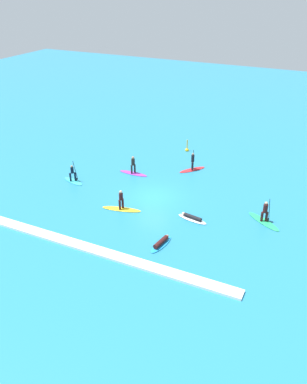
{
  "coord_description": "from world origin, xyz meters",
  "views": [
    {
      "loc": [
        13.45,
        -27.92,
        17.13
      ],
      "look_at": [
        0.0,
        0.0,
        0.5
      ],
      "focal_mm": 38.02,
      "sensor_mm": 36.0,
      "label": 1
    }
  ],
  "objects_px": {
    "surfer_on_green_board": "(264,217)",
    "surfer_on_yellow_board": "(121,205)",
    "surfer_on_red_board": "(192,166)",
    "surfer_on_blue_board": "(161,243)",
    "surfer_on_purple_board": "(133,169)",
    "surfer_on_teal_board": "(73,178)",
    "marker_buoy": "(187,149)",
    "surfer_on_white_board": "(192,218)"
  },
  "relations": [
    {
      "from": "surfer_on_green_board",
      "to": "surfer_on_purple_board",
      "type": "relative_size",
      "value": 1.05
    },
    {
      "from": "surfer_on_white_board",
      "to": "surfer_on_green_board",
      "type": "bearing_deg",
      "value": -147.43
    },
    {
      "from": "surfer_on_red_board",
      "to": "surfer_on_blue_board",
      "type": "distance_m",
      "value": 13.09
    },
    {
      "from": "surfer_on_green_board",
      "to": "surfer_on_white_board",
      "type": "xyz_separation_m",
      "value": [
        -5.18,
        -2.14,
        -0.31
      ]
    },
    {
      "from": "surfer_on_white_board",
      "to": "surfer_on_yellow_board",
      "type": "height_order",
      "value": "surfer_on_yellow_board"
    },
    {
      "from": "surfer_on_green_board",
      "to": "marker_buoy",
      "type": "xyz_separation_m",
      "value": [
        -10.78,
        10.93,
        -0.25
      ]
    },
    {
      "from": "surfer_on_white_board",
      "to": "surfer_on_blue_board",
      "type": "height_order",
      "value": "surfer_on_blue_board"
    },
    {
      "from": "surfer_on_green_board",
      "to": "surfer_on_yellow_board",
      "type": "height_order",
      "value": "surfer_on_green_board"
    },
    {
      "from": "surfer_on_blue_board",
      "to": "surfer_on_purple_board",
      "type": "distance_m",
      "value": 12.11
    },
    {
      "from": "surfer_on_yellow_board",
      "to": "marker_buoy",
      "type": "bearing_deg",
      "value": -104.02
    },
    {
      "from": "surfer_on_teal_board",
      "to": "surfer_on_yellow_board",
      "type": "bearing_deg",
      "value": -3.9
    },
    {
      "from": "surfer_on_teal_board",
      "to": "surfer_on_white_board",
      "type": "height_order",
      "value": "surfer_on_teal_board"
    },
    {
      "from": "surfer_on_teal_board",
      "to": "surfer_on_blue_board",
      "type": "relative_size",
      "value": 1.01
    },
    {
      "from": "surfer_on_green_board",
      "to": "surfer_on_teal_board",
      "type": "bearing_deg",
      "value": -143.89
    },
    {
      "from": "surfer_on_blue_board",
      "to": "marker_buoy",
      "type": "relative_size",
      "value": 1.79
    },
    {
      "from": "surfer_on_teal_board",
      "to": "surfer_on_red_board",
      "type": "xyz_separation_m",
      "value": [
        9.13,
        7.22,
        0.05
      ]
    },
    {
      "from": "surfer_on_blue_board",
      "to": "surfer_on_purple_board",
      "type": "relative_size",
      "value": 0.84
    },
    {
      "from": "surfer_on_purple_board",
      "to": "surfer_on_red_board",
      "type": "bearing_deg",
      "value": 34.21
    },
    {
      "from": "surfer_on_red_board",
      "to": "marker_buoy",
      "type": "bearing_deg",
      "value": 65.29
    },
    {
      "from": "surfer_on_yellow_board",
      "to": "marker_buoy",
      "type": "height_order",
      "value": "surfer_on_yellow_board"
    },
    {
      "from": "surfer_on_yellow_board",
      "to": "surfer_on_green_board",
      "type": "bearing_deg",
      "value": -176.91
    },
    {
      "from": "surfer_on_purple_board",
      "to": "marker_buoy",
      "type": "relative_size",
      "value": 2.13
    },
    {
      "from": "surfer_on_blue_board",
      "to": "marker_buoy",
      "type": "xyz_separation_m",
      "value": [
        -4.83,
        17.23,
        0.03
      ]
    },
    {
      "from": "surfer_on_green_board",
      "to": "surfer_on_yellow_board",
      "type": "xyz_separation_m",
      "value": [
        -10.99,
        -3.21,
        -0.04
      ]
    },
    {
      "from": "surfer_on_blue_board",
      "to": "surfer_on_teal_board",
      "type": "bearing_deg",
      "value": 72.37
    },
    {
      "from": "surfer_on_teal_board",
      "to": "surfer_on_yellow_board",
      "type": "height_order",
      "value": "surfer_on_teal_board"
    },
    {
      "from": "surfer_on_white_board",
      "to": "surfer_on_purple_board",
      "type": "relative_size",
      "value": 0.87
    },
    {
      "from": "surfer_on_teal_board",
      "to": "marker_buoy",
      "type": "relative_size",
      "value": 1.81
    },
    {
      "from": "surfer_on_teal_board",
      "to": "surfer_on_blue_board",
      "type": "distance_m",
      "value": 12.94
    },
    {
      "from": "surfer_on_yellow_board",
      "to": "surfer_on_blue_board",
      "type": "relative_size",
      "value": 1.35
    },
    {
      "from": "surfer_on_white_board",
      "to": "surfer_on_blue_board",
      "type": "relative_size",
      "value": 1.04
    },
    {
      "from": "surfer_on_green_board",
      "to": "marker_buoy",
      "type": "distance_m",
      "value": 15.35
    },
    {
      "from": "surfer_on_green_board",
      "to": "surfer_on_yellow_board",
      "type": "distance_m",
      "value": 11.45
    },
    {
      "from": "surfer_on_red_board",
      "to": "surfer_on_purple_board",
      "type": "height_order",
      "value": "surfer_on_red_board"
    },
    {
      "from": "surfer_on_white_board",
      "to": "surfer_on_blue_board",
      "type": "bearing_deg",
      "value": 89.6
    },
    {
      "from": "surfer_on_red_board",
      "to": "surfer_on_purple_board",
      "type": "xyz_separation_m",
      "value": [
        -4.88,
        -3.27,
        0.05
      ]
    },
    {
      "from": "surfer_on_blue_board",
      "to": "marker_buoy",
      "type": "height_order",
      "value": "marker_buoy"
    },
    {
      "from": "surfer_on_yellow_board",
      "to": "surfer_on_purple_board",
      "type": "distance_m",
      "value": 6.9
    },
    {
      "from": "surfer_on_yellow_board",
      "to": "surfer_on_red_board",
      "type": "height_order",
      "value": "surfer_on_red_board"
    },
    {
      "from": "surfer_on_white_board",
      "to": "surfer_on_yellow_board",
      "type": "bearing_deg",
      "value": 20.56
    },
    {
      "from": "surfer_on_blue_board",
      "to": "surfer_on_green_board",
      "type": "bearing_deg",
      "value": -35.26
    },
    {
      "from": "surfer_on_teal_board",
      "to": "surfer_on_purple_board",
      "type": "xyz_separation_m",
      "value": [
        4.26,
        3.95,
        0.11
      ]
    }
  ]
}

